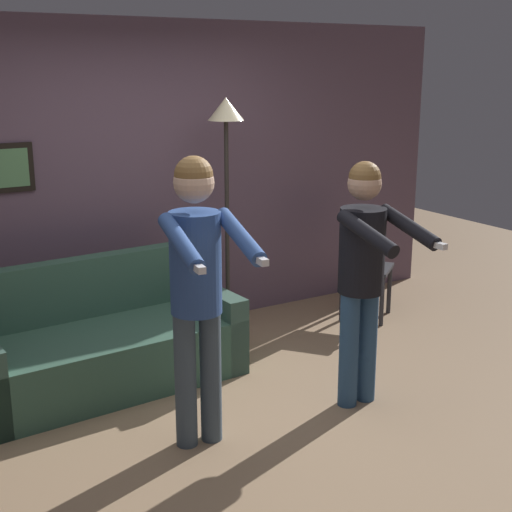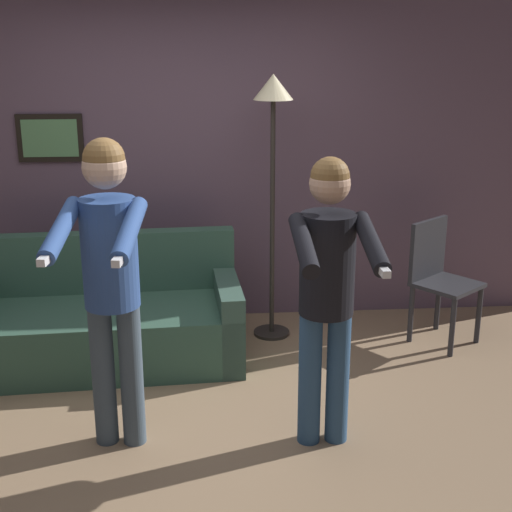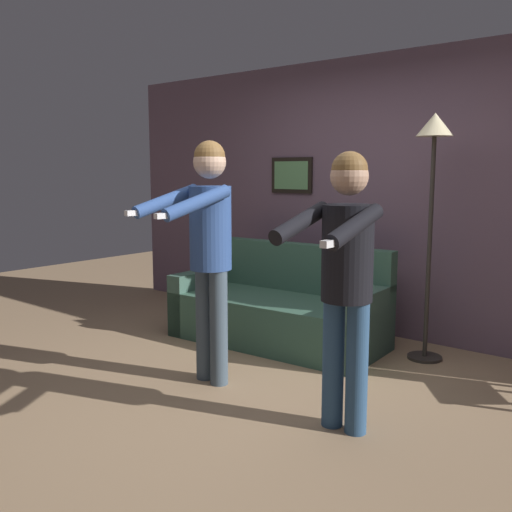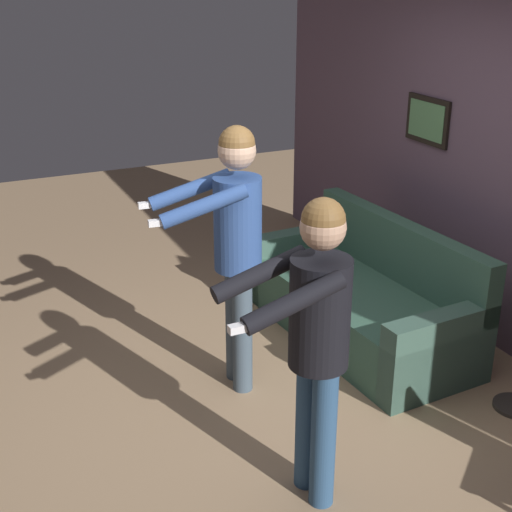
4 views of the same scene
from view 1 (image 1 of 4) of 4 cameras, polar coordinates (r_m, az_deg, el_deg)
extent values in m
plane|color=tan|center=(4.70, -1.08, -13.34)|extent=(12.00, 12.00, 0.00)
cube|color=#685062|center=(5.94, -10.48, 5.75)|extent=(6.40, 0.06, 2.60)
cube|color=#5E955F|center=(5.59, -19.83, 6.58)|extent=(0.42, 0.01, 0.28)
cube|color=#395F4C|center=(5.26, -11.89, -7.94)|extent=(1.94, 0.96, 0.42)
cube|color=#395F4C|center=(5.42, -13.59, -2.43)|extent=(1.90, 0.25, 0.45)
cube|color=#3D5C4E|center=(5.58, -3.66, -5.35)|extent=(0.21, 0.86, 0.58)
cylinder|color=#332D28|center=(6.14, -2.23, -6.19)|extent=(0.28, 0.28, 0.02)
cylinder|color=#332D28|center=(5.87, -2.32, 2.07)|extent=(0.04, 0.04, 1.79)
cone|color=#F9EAB7|center=(5.73, -2.43, 11.69)|extent=(0.29, 0.29, 0.18)
cylinder|color=#425362|center=(4.31, -5.66, -9.89)|extent=(0.13, 0.13, 0.84)
cylinder|color=#425362|center=(4.36, -3.64, -9.55)|extent=(0.13, 0.13, 0.84)
cylinder|color=#2D4C8C|center=(4.09, -4.86, -0.55)|extent=(0.30, 0.30, 0.60)
sphere|color=#D8AD8E|center=(3.99, -5.00, 5.87)|extent=(0.23, 0.23, 0.23)
sphere|color=brown|center=(3.98, -5.02, 6.45)|extent=(0.22, 0.22, 0.22)
cylinder|color=#2D4C8C|center=(3.76, -6.06, 1.11)|extent=(0.15, 0.54, 0.23)
cube|color=white|center=(3.54, -4.72, -0.90)|extent=(0.06, 0.15, 0.04)
cylinder|color=#2D4C8C|center=(3.87, -1.28, 1.62)|extent=(0.15, 0.54, 0.23)
cube|color=white|center=(3.67, 0.28, -0.30)|extent=(0.06, 0.15, 0.04)
cylinder|color=#2C4E74|center=(4.82, 7.43, -7.49)|extent=(0.13, 0.13, 0.79)
cylinder|color=#2C4E74|center=(4.92, 8.88, -7.08)|extent=(0.13, 0.13, 0.79)
cylinder|color=black|center=(4.66, 8.47, 0.43)|extent=(0.30, 0.30, 0.56)
sphere|color=tan|center=(4.57, 8.68, 5.76)|extent=(0.22, 0.22, 0.22)
sphere|color=brown|center=(4.56, 8.70, 6.23)|extent=(0.21, 0.21, 0.21)
cylinder|color=black|center=(4.33, 8.89, 1.81)|extent=(0.10, 0.50, 0.22)
cylinder|color=black|center=(4.56, 12.13, 2.31)|extent=(0.10, 0.50, 0.22)
cube|color=white|center=(4.41, 14.22, 0.88)|extent=(0.04, 0.15, 0.04)
cylinder|color=#2D2D33|center=(6.36, 10.03, -3.59)|extent=(0.04, 0.04, 0.45)
cylinder|color=#2D2D33|center=(6.70, 10.61, -2.66)|extent=(0.04, 0.04, 0.45)
cylinder|color=#2D2D33|center=(6.43, 6.88, -3.26)|extent=(0.04, 0.04, 0.45)
cylinder|color=#2D2D33|center=(6.77, 7.61, -2.36)|extent=(0.04, 0.04, 0.45)
cube|color=#2D2D33|center=(6.49, 8.87, -0.94)|extent=(0.59, 0.59, 0.03)
cube|color=#2D2D33|center=(6.47, 7.31, 1.26)|extent=(0.35, 0.29, 0.45)
camera|label=2|loc=(2.23, 63.22, 7.13)|focal=50.00mm
camera|label=3|loc=(4.62, 50.46, 0.89)|focal=40.00mm
camera|label=4|loc=(5.87, 41.64, 15.22)|focal=50.00mm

